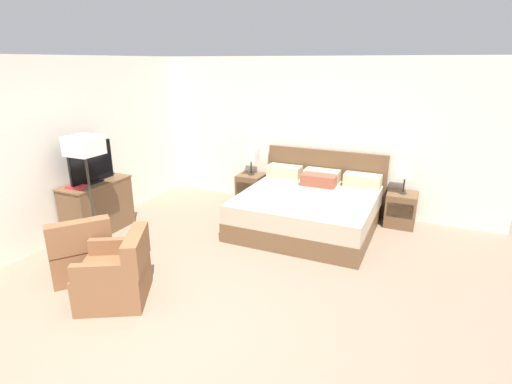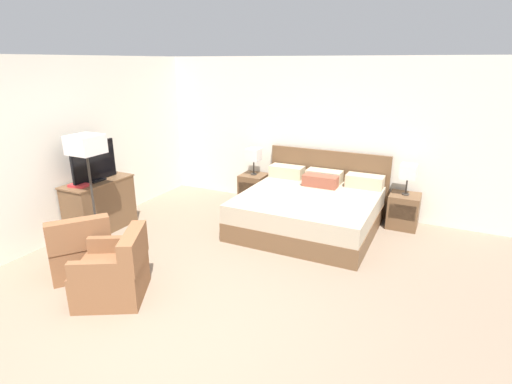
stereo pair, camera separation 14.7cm
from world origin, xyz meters
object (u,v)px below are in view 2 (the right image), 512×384
object	(u,v)px
nightstand_right	(403,211)
armchair_by_window	(80,250)
nightstand_left	(254,188)
book_red_cover	(79,185)
bed	(310,209)
dresser	(100,205)
table_lamp_right	(408,172)
tv	(94,162)
armchair_companion	(115,273)
floor_lamp	(86,152)
table_lamp_left	(254,155)

from	to	relation	value
nightstand_right	armchair_by_window	bearing A→B (deg)	-136.51
nightstand_left	book_red_cover	size ratio (longest dim) A/B	2.08
nightstand_left	armchair_by_window	bearing A→B (deg)	-103.61
bed	dresser	bearing A→B (deg)	-152.71
book_red_cover	table_lamp_right	bearing A→B (deg)	30.86
nightstand_left	tv	xyz separation A→B (m)	(-1.53, -2.15, 0.80)
nightstand_left	table_lamp_right	size ratio (longest dim) A/B	1.11
nightstand_left	nightstand_right	distance (m)	2.58
table_lamp_right	dresser	xyz separation A→B (m)	(-4.11, -2.13, -0.48)
table_lamp_right	armchair_companion	size ratio (longest dim) A/B	0.51
nightstand_left	bed	bearing A→B (deg)	-27.66
armchair_by_window	dresser	bearing A→B (deg)	126.02
table_lamp_right	nightstand_left	bearing A→B (deg)	-179.97
nightstand_right	book_red_cover	distance (m)	4.82
bed	armchair_by_window	xyz separation A→B (m)	(-2.06, -2.50, -0.02)
tv	floor_lamp	bearing A→B (deg)	-48.70
bed	armchair_by_window	size ratio (longest dim) A/B	2.13
tv	armchair_by_window	xyz separation A→B (m)	(0.76, -1.03, -0.78)
bed	dresser	world-z (taller)	bed
book_red_cover	armchair_companion	size ratio (longest dim) A/B	0.27
nightstand_left	floor_lamp	world-z (taller)	floor_lamp
armchair_companion	floor_lamp	size ratio (longest dim) A/B	0.60
dresser	armchair_companion	size ratio (longest dim) A/B	1.11
table_lamp_right	floor_lamp	world-z (taller)	floor_lamp
table_lamp_right	armchair_by_window	size ratio (longest dim) A/B	0.49
table_lamp_left	armchair_by_window	xyz separation A→B (m)	(-0.77, -3.18, -0.60)
table_lamp_right	book_red_cover	distance (m)	4.79
table_lamp_right	nightstand_right	bearing A→B (deg)	-90.00
nightstand_right	floor_lamp	size ratio (longest dim) A/B	0.34
table_lamp_left	dresser	xyz separation A→B (m)	(-1.53, -2.13, -0.48)
tv	floor_lamp	world-z (taller)	floor_lamp
dresser	armchair_companion	distance (m)	2.02
table_lamp_right	armchair_companion	xyz separation A→B (m)	(-2.56, -3.42, -0.60)
dresser	book_red_cover	distance (m)	0.51
book_red_cover	floor_lamp	world-z (taller)	floor_lamp
nightstand_left	table_lamp_left	bearing A→B (deg)	90.00
nightstand_left	armchair_by_window	xyz separation A→B (m)	(-0.77, -3.18, 0.02)
bed	table_lamp_left	xyz separation A→B (m)	(-1.29, 0.68, 0.58)
table_lamp_right	dresser	size ratio (longest dim) A/B	0.46
floor_lamp	armchair_by_window	bearing A→B (deg)	-57.64
nightstand_left	tv	bearing A→B (deg)	-125.47
tv	floor_lamp	xyz separation A→B (m)	(0.37, -0.42, 0.28)
nightstand_right	table_lamp_right	xyz separation A→B (m)	(0.00, 0.00, 0.62)
table_lamp_left	armchair_companion	size ratio (longest dim) A/B	0.51
nightstand_left	tv	size ratio (longest dim) A/B	0.68
nightstand_right	dresser	size ratio (longest dim) A/B	0.51
nightstand_right	table_lamp_right	size ratio (longest dim) A/B	1.11
armchair_companion	dresser	bearing A→B (deg)	140.35
tv	dresser	bearing A→B (deg)	101.17
bed	tv	xyz separation A→B (m)	(-2.82, -1.47, 0.76)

